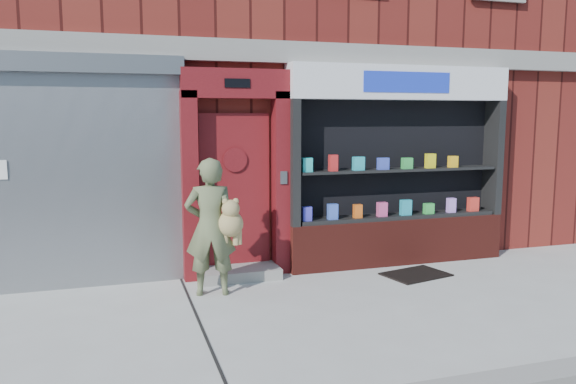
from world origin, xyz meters
name	(u,v)px	position (x,y,z in m)	size (l,w,h in m)	color
ground	(335,313)	(0.00, 0.00, 0.00)	(80.00, 80.00, 0.00)	#9E9E99
building	(228,31)	(0.00, 5.99, 4.00)	(12.00, 8.16, 8.00)	#5B1814
shutter_bay	(63,159)	(-3.00, 1.93, 1.72)	(3.10, 0.30, 3.04)	gray
red_door_bay	(236,174)	(-0.75, 1.86, 1.46)	(1.52, 0.58, 2.90)	#540E13
pharmacy_bay	(398,175)	(1.75, 1.81, 1.37)	(3.50, 0.41, 3.00)	#581A14
woman	(212,226)	(-1.22, 1.11, 0.88)	(0.76, 0.52, 1.75)	#596140
doormat	(416,274)	(1.69, 1.09, 0.01)	(0.88, 0.62, 0.02)	black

